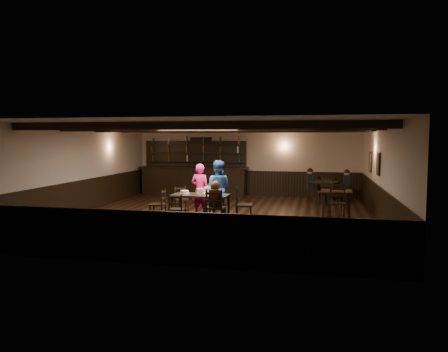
% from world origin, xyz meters
% --- Properties ---
extents(ground, '(10.00, 10.00, 0.00)m').
position_xyz_m(ground, '(0.00, 0.00, 0.00)').
color(ground, black).
rests_on(ground, ground).
extents(room_shell, '(9.02, 10.02, 2.71)m').
position_xyz_m(room_shell, '(0.01, 0.04, 1.75)').
color(room_shell, beige).
rests_on(room_shell, ground).
extents(dining_table, '(1.59, 0.83, 0.75)m').
position_xyz_m(dining_table, '(-0.38, -0.71, 0.67)').
color(dining_table, black).
rests_on(dining_table, ground).
extents(chair_near_left, '(0.40, 0.38, 0.85)m').
position_xyz_m(chair_near_left, '(-0.85, -1.45, 0.49)').
color(chair_near_left, black).
rests_on(chair_near_left, ground).
extents(chair_near_right, '(0.47, 0.45, 1.00)m').
position_xyz_m(chair_near_right, '(0.20, -1.47, 0.58)').
color(chair_near_right, black).
rests_on(chair_near_right, ground).
extents(chair_end_left, '(0.43, 0.45, 0.90)m').
position_xyz_m(chair_end_left, '(-1.53, -0.84, 0.53)').
color(chair_end_left, black).
rests_on(chair_end_left, ground).
extents(chair_end_right, '(0.51, 0.53, 1.01)m').
position_xyz_m(chair_end_right, '(0.77, -0.82, 0.59)').
color(chair_end_right, black).
rests_on(chair_end_right, ground).
extents(chair_far_pushed, '(0.52, 0.52, 0.83)m').
position_xyz_m(chair_far_pushed, '(-1.36, 0.54, 0.48)').
color(chair_far_pushed, black).
rests_on(chair_far_pushed, ground).
extents(woman_pink, '(0.63, 0.48, 1.57)m').
position_xyz_m(woman_pink, '(-0.58, -0.03, 0.78)').
color(woman_pink, '#F11B80').
rests_on(woman_pink, ground).
extents(man_blue, '(0.81, 0.64, 1.67)m').
position_xyz_m(man_blue, '(-0.06, -0.02, 0.84)').
color(man_blue, navy).
rests_on(man_blue, ground).
extents(seated_person, '(0.32, 0.47, 0.77)m').
position_xyz_m(seated_person, '(0.20, -1.40, 0.81)').
color(seated_person, black).
rests_on(seated_person, ground).
extents(cake, '(0.28, 0.28, 0.09)m').
position_xyz_m(cake, '(-0.88, -0.62, 0.79)').
color(cake, white).
rests_on(cake, dining_table).
extents(plate_stack_a, '(0.18, 0.18, 0.17)m').
position_xyz_m(plate_stack_a, '(-0.37, -0.78, 0.84)').
color(plate_stack_a, white).
rests_on(plate_stack_a, dining_table).
extents(plate_stack_b, '(0.18, 0.18, 0.21)m').
position_xyz_m(plate_stack_b, '(-0.21, -0.63, 0.86)').
color(plate_stack_b, white).
rests_on(plate_stack_b, dining_table).
extents(tea_light, '(0.04, 0.04, 0.06)m').
position_xyz_m(tea_light, '(-0.30, -0.61, 0.78)').
color(tea_light, '#A5A8AD').
rests_on(tea_light, dining_table).
extents(salt_shaker, '(0.03, 0.03, 0.08)m').
position_xyz_m(salt_shaker, '(-0.06, -0.78, 0.79)').
color(salt_shaker, silver).
rests_on(salt_shaker, dining_table).
extents(pepper_shaker, '(0.03, 0.03, 0.08)m').
position_xyz_m(pepper_shaker, '(0.05, -0.76, 0.79)').
color(pepper_shaker, '#A5A8AD').
rests_on(pepper_shaker, dining_table).
extents(drink_glass, '(0.08, 0.08, 0.12)m').
position_xyz_m(drink_glass, '(-0.08, -0.65, 0.81)').
color(drink_glass, silver).
rests_on(drink_glass, dining_table).
extents(menu_red, '(0.33, 0.27, 0.00)m').
position_xyz_m(menu_red, '(0.06, -0.86, 0.75)').
color(menu_red, maroon).
rests_on(menu_red, dining_table).
extents(menu_blue, '(0.34, 0.27, 0.00)m').
position_xyz_m(menu_blue, '(0.22, -0.63, 0.75)').
color(menu_blue, '#101951').
rests_on(menu_blue, dining_table).
extents(bar_counter, '(4.45, 0.70, 2.20)m').
position_xyz_m(bar_counter, '(-2.14, 4.72, 0.73)').
color(bar_counter, black).
rests_on(bar_counter, ground).
extents(back_table_a, '(0.92, 0.92, 0.75)m').
position_xyz_m(back_table_a, '(3.37, 0.99, 0.66)').
color(back_table_a, black).
rests_on(back_table_a, ground).
extents(back_table_b, '(1.12, 1.12, 0.75)m').
position_xyz_m(back_table_b, '(3.08, 3.73, 0.65)').
color(back_table_b, black).
rests_on(back_table_b, ground).
extents(bg_patron_left, '(0.28, 0.40, 0.76)m').
position_xyz_m(bg_patron_left, '(2.53, 3.84, 0.84)').
color(bg_patron_left, black).
rests_on(bg_patron_left, ground).
extents(bg_patron_right, '(0.23, 0.36, 0.73)m').
position_xyz_m(bg_patron_right, '(3.84, 3.87, 0.83)').
color(bg_patron_right, black).
rests_on(bg_patron_right, ground).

